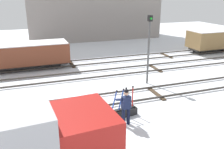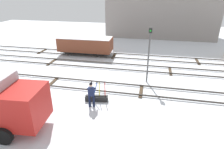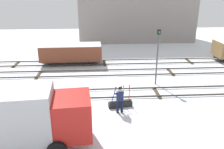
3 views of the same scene
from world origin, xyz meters
name	(u,v)px [view 2 (image 2 of 3)]	position (x,y,z in m)	size (l,w,h in m)	color
ground_plane	(95,87)	(0.00, 0.00, 0.00)	(60.00, 60.00, 0.00)	silver
track_main_line	(95,86)	(0.00, 0.00, 0.11)	(44.00, 1.94, 0.18)	#38332D
track_siding_near	(108,65)	(0.00, 4.35, 0.11)	(44.00, 1.94, 0.18)	#38332D
track_siding_far	(114,55)	(0.00, 7.55, 0.11)	(44.00, 1.94, 0.18)	#38332D
switch_lever_frame	(97,97)	(0.69, -1.87, 0.25)	(1.56, 0.60, 1.45)	black
rail_worker	(91,93)	(0.57, -2.58, 0.95)	(0.61, 0.68, 1.70)	#111831
signal_post	(149,51)	(3.84, 1.74, 2.60)	(0.24, 0.32, 4.31)	#4C4C4C
apartment_building	(161,3)	(4.97, 19.54, 4.89)	(16.45, 6.54, 9.76)	gray
freight_car_back_track	(86,44)	(-3.27, 7.55, 1.18)	(5.98, 2.39, 1.99)	#2D2B28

